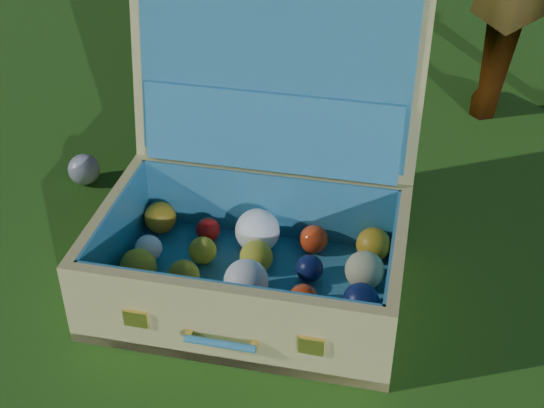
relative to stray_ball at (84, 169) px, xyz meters
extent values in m
plane|color=#215114|center=(0.63, -0.07, -0.04)|extent=(60.00, 60.00, 0.00)
sphere|color=#4683B6|center=(0.00, 0.00, 0.00)|extent=(0.08, 0.08, 0.08)
cube|color=tan|center=(0.58, -0.10, -0.03)|extent=(0.70, 0.59, 0.02)
cube|color=tan|center=(0.65, -0.28, 0.05)|extent=(0.56, 0.25, 0.18)
cube|color=tan|center=(0.50, 0.07, 0.05)|extent=(0.56, 0.25, 0.18)
cube|color=tan|center=(0.31, -0.21, 0.05)|extent=(0.15, 0.33, 0.18)
cube|color=tan|center=(0.84, 0.00, 0.05)|extent=(0.15, 0.33, 0.18)
cube|color=teal|center=(0.58, -0.10, -0.01)|extent=(0.64, 0.54, 0.01)
cube|color=teal|center=(0.64, -0.26, 0.06)|extent=(0.51, 0.22, 0.16)
cube|color=teal|center=(0.51, 0.06, 0.06)|extent=(0.51, 0.22, 0.16)
cube|color=teal|center=(0.32, -0.21, 0.06)|extent=(0.14, 0.33, 0.16)
cube|color=teal|center=(0.83, 0.00, 0.06)|extent=(0.14, 0.33, 0.16)
cube|color=tan|center=(0.48, 0.12, 0.33)|extent=(0.59, 0.32, 0.40)
cube|color=teal|center=(0.49, 0.10, 0.34)|extent=(0.53, 0.27, 0.35)
cube|color=teal|center=(0.50, 0.08, 0.23)|extent=(0.51, 0.24, 0.17)
cube|color=#F2C659|center=(0.51, -0.35, 0.05)|extent=(0.04, 0.02, 0.03)
cube|color=#F2C659|center=(0.80, -0.23, 0.05)|extent=(0.04, 0.02, 0.03)
cylinder|color=teal|center=(0.66, -0.30, 0.04)|extent=(0.12, 0.06, 0.01)
cube|color=#F2C659|center=(0.60, -0.32, 0.04)|extent=(0.02, 0.02, 0.01)
cube|color=#F2C659|center=(0.71, -0.27, 0.04)|extent=(0.02, 0.02, 0.01)
sphere|color=gold|center=(0.43, -0.31, 0.02)|extent=(0.06, 0.06, 0.06)
sphere|color=#B9120E|center=(0.51, -0.27, 0.01)|extent=(0.04, 0.04, 0.04)
sphere|color=beige|center=(0.62, -0.22, 0.02)|extent=(0.06, 0.06, 0.06)
sphere|color=gold|center=(0.73, -0.18, 0.02)|extent=(0.07, 0.07, 0.07)
sphere|color=red|center=(0.84, -0.14, 0.02)|extent=(0.05, 0.05, 0.05)
sphere|color=gold|center=(0.39, -0.22, 0.03)|extent=(0.07, 0.07, 0.07)
sphere|color=gold|center=(0.48, -0.19, 0.02)|extent=(0.06, 0.06, 0.06)
sphere|color=white|center=(0.60, -0.14, 0.03)|extent=(0.09, 0.09, 0.09)
sphere|color=red|center=(0.70, -0.10, 0.02)|extent=(0.05, 0.05, 0.05)
sphere|color=#0E1846|center=(0.80, -0.06, 0.02)|extent=(0.07, 0.07, 0.07)
sphere|color=white|center=(0.36, -0.16, 0.02)|extent=(0.06, 0.06, 0.06)
sphere|color=gold|center=(0.45, -0.10, 0.02)|extent=(0.06, 0.06, 0.06)
sphere|color=gold|center=(0.56, -0.06, 0.02)|extent=(0.07, 0.07, 0.07)
sphere|color=#0E1846|center=(0.67, -0.02, 0.02)|extent=(0.06, 0.06, 0.06)
sphere|color=beige|center=(0.76, 0.02, 0.03)|extent=(0.08, 0.08, 0.08)
sphere|color=#B18217|center=(0.31, -0.07, 0.02)|extent=(0.07, 0.07, 0.07)
sphere|color=#B9120E|center=(0.42, -0.04, 0.02)|extent=(0.05, 0.05, 0.05)
sphere|color=white|center=(0.52, 0.00, 0.04)|extent=(0.09, 0.09, 0.09)
sphere|color=red|center=(0.62, 0.06, 0.02)|extent=(0.06, 0.06, 0.06)
sphere|color=#B18217|center=(0.74, 0.11, 0.03)|extent=(0.07, 0.07, 0.07)
camera|label=1|loc=(1.27, -1.02, 0.99)|focal=50.00mm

